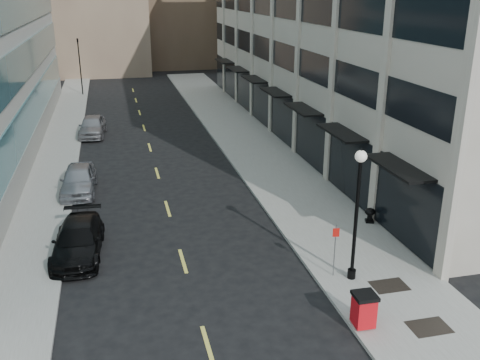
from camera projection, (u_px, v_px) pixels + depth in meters
name	position (u px, v px, depth m)	size (l,w,h in m)	color
sidewalk_right	(269.00, 163.00, 35.84)	(5.00, 80.00, 0.15)	gray
sidewalk_left	(51.00, 180.00, 32.75)	(3.00, 80.00, 0.15)	gray
building_right	(363.00, 18.00, 41.28)	(15.30, 46.50, 18.25)	#BFB4A2
grate_mid	(429.00, 327.00, 18.47)	(1.40, 1.00, 0.01)	black
grate_far	(389.00, 286.00, 21.03)	(1.40, 1.00, 0.01)	black
road_centerline	(162.00, 189.00, 31.46)	(0.15, 68.20, 0.01)	#D8CC4C
traffic_signal	(78.00, 42.00, 56.63)	(0.66, 0.66, 6.98)	black
car_black_pickup	(78.00, 240.00, 23.50)	(2.04, 5.01, 1.45)	black
car_silver_sedan	(79.00, 180.00, 30.69)	(1.90, 4.72, 1.61)	gray
car_grey_sedan	(92.00, 126.00, 42.48)	(1.92, 4.77, 1.62)	gray
trash_bin	(364.00, 309.00, 18.34)	(0.79, 0.88, 1.26)	red
lamppost	(357.00, 204.00, 20.51)	(0.46, 0.46, 5.51)	black
sign_post	(335.00, 243.00, 21.29)	(0.27, 0.08, 2.27)	slate
urn_planter	(370.00, 214.00, 26.59)	(0.54, 0.54, 0.74)	black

